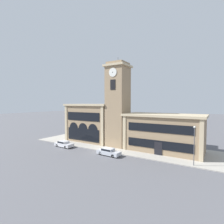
# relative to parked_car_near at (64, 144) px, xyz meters

# --- Properties ---
(ground_plane) EXTENTS (300.00, 300.00, 0.00)m
(ground_plane) POSITION_rel_parked_car_near_xyz_m (10.22, 1.57, -0.73)
(ground_plane) COLOR #56565B
(sidewalk_kerb) EXTENTS (43.76, 12.37, 0.15)m
(sidewalk_kerb) POSITION_rel_parked_car_near_xyz_m (10.22, 7.75, -0.65)
(sidewalk_kerb) COLOR #A39E93
(sidewalk_kerb) RESTS_ON ground_plane
(clock_tower) EXTENTS (5.13, 5.13, 20.47)m
(clock_tower) POSITION_rel_parked_car_near_xyz_m (10.22, 7.06, 8.95)
(clock_tower) COLOR #937A5B
(clock_tower) RESTS_ON ground_plane
(town_hall_left_wing) EXTENTS (13.04, 7.79, 9.81)m
(town_hall_left_wing) POSITION_rel_parked_car_near_xyz_m (1.53, 8.36, 4.21)
(town_hall_left_wing) COLOR #937A5B
(town_hall_left_wing) RESTS_ON ground_plane
(town_hall_right_wing) EXTENTS (16.07, 7.79, 7.79)m
(town_hall_right_wing) POSITION_rel_parked_car_near_xyz_m (20.42, 8.37, 3.20)
(town_hall_right_wing) COLOR #937A5B
(town_hall_right_wing) RESTS_ON ground_plane
(parked_car_near) EXTENTS (4.70, 2.12, 1.38)m
(parked_car_near) POSITION_rel_parked_car_near_xyz_m (0.00, 0.00, 0.00)
(parked_car_near) COLOR silver
(parked_car_near) RESTS_ON ground_plane
(parked_car_mid) EXTENTS (4.80, 1.98, 1.37)m
(parked_car_mid) POSITION_rel_parked_car_near_xyz_m (12.20, 0.00, -0.00)
(parked_car_mid) COLOR #B2B7C1
(parked_car_mid) RESTS_ON ground_plane
(street_lamp) EXTENTS (0.36, 0.36, 6.32)m
(street_lamp) POSITION_rel_parked_car_near_xyz_m (26.93, 2.22, 3.52)
(street_lamp) COLOR #4C4C51
(street_lamp) RESTS_ON sidewalk_kerb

